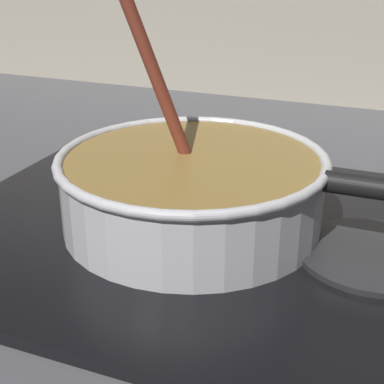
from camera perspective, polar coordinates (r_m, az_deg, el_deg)
name	(u,v)px	position (r m, az deg, el deg)	size (l,w,h in m)	color
ground	(52,313)	(0.57, -13.65, -11.49)	(2.40, 1.60, 0.04)	#4C4C51
hob_plate	(192,229)	(0.65, 0.00, -3.64)	(0.56, 0.48, 0.01)	black
burner_ring	(192,221)	(0.65, 0.00, -2.85)	(0.17, 0.17, 0.01)	#592D0C
spare_burner	(373,254)	(0.61, 17.36, -5.86)	(0.15, 0.15, 0.01)	#262628
cooking_pan	(193,187)	(0.63, 0.11, 0.45)	(0.46, 0.29, 0.32)	silver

